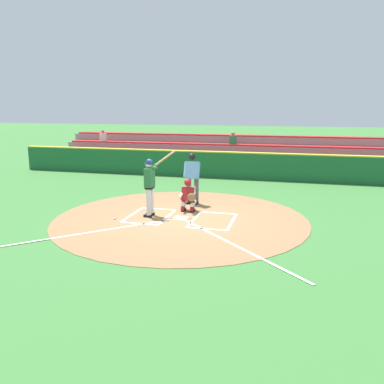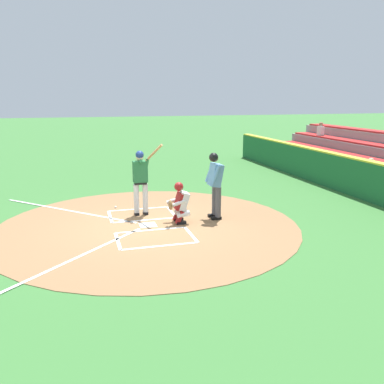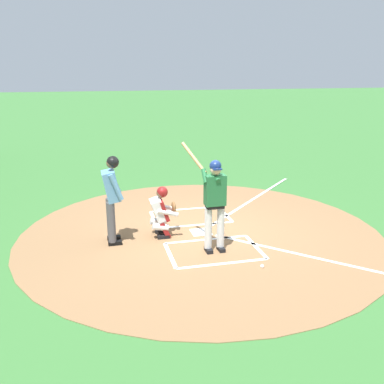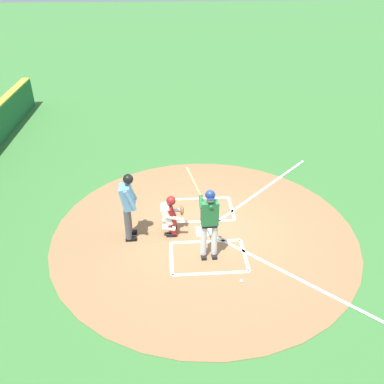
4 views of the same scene
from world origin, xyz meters
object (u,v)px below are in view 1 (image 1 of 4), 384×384
object	(u,v)px
batter	(150,183)
baseball	(115,219)
catcher	(188,195)
plate_umpire	(192,175)

from	to	relation	value
batter	baseball	size ratio (longest dim) A/B	28.76
batter	baseball	bearing A→B (deg)	34.61
catcher	baseball	bearing A→B (deg)	37.75
batter	plate_umpire	bearing A→B (deg)	-114.72
batter	catcher	world-z (taller)	batter
batter	baseball	xyz separation A→B (m)	(0.95, 0.66, -1.06)
catcher	plate_umpire	world-z (taller)	plate_umpire
plate_umpire	baseball	bearing A→B (deg)	54.54
catcher	baseball	xyz separation A→B (m)	(1.98, 1.53, -0.55)
catcher	plate_umpire	distance (m)	1.17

